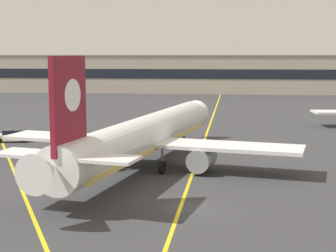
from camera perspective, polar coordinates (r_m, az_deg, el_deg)
ground_plane at (r=41.04m, az=2.24°, el=-8.83°), size 400.00×400.00×0.00m
taxiway_centreline at (r=70.26m, az=3.89°, el=-1.78°), size 3.98×179.97×0.01m
taxiway_lead_in_stripe at (r=45.97m, az=-15.42°, el=-7.27°), size 27.63×53.53×0.01m
airliner_foreground at (r=53.87m, az=-2.62°, el=-1.11°), size 32.30×41.17×11.65m
service_car_third at (r=73.35m, az=-16.53°, el=-1.07°), size 4.47×2.65×1.79m
safety_cone_by_nose_gear at (r=69.69m, az=-0.19°, el=-1.63°), size 0.44×0.44×0.55m
terminal_building at (r=158.25m, az=6.13°, el=5.65°), size 160.56×12.40×11.31m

